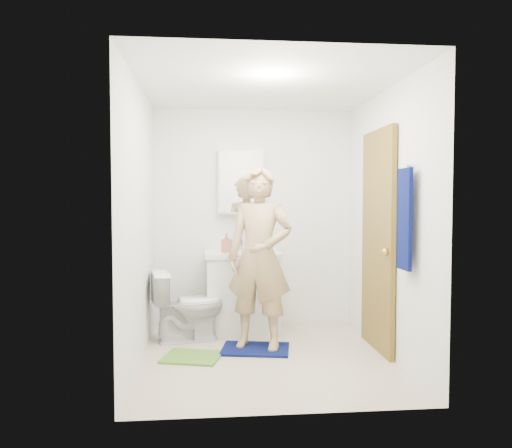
{
  "coord_description": "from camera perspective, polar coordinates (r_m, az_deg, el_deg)",
  "views": [
    {
      "loc": [
        -0.5,
        -4.36,
        1.4
      ],
      "look_at": [
        -0.07,
        0.25,
        1.18
      ],
      "focal_mm": 35.0,
      "sensor_mm": 36.0,
      "label": 1
    }
  ],
  "objects": [
    {
      "name": "floor",
      "position": [
        4.61,
        1.16,
        -15.07
      ],
      "size": [
        2.2,
        2.4,
        0.02
      ],
      "primitive_type": "cube",
      "color": "beige",
      "rests_on": "ground"
    },
    {
      "name": "ceiling",
      "position": [
        4.5,
        1.19,
        15.73
      ],
      "size": [
        2.2,
        2.4,
        0.02
      ],
      "primitive_type": "cube",
      "color": "white",
      "rests_on": "ground"
    },
    {
      "name": "wall_back",
      "position": [
        5.59,
        -0.24,
        0.7
      ],
      "size": [
        2.2,
        0.02,
        2.4
      ],
      "primitive_type": "cube",
      "color": "white",
      "rests_on": "ground"
    },
    {
      "name": "wall_front",
      "position": [
        3.19,
        3.65,
        -0.84
      ],
      "size": [
        2.2,
        0.02,
        2.4
      ],
      "primitive_type": "cube",
      "color": "white",
      "rests_on": "ground"
    },
    {
      "name": "wall_left",
      "position": [
        4.4,
        -13.33,
        0.08
      ],
      "size": [
        0.02,
        2.4,
        2.4
      ],
      "primitive_type": "cube",
      "color": "white",
      "rests_on": "ground"
    },
    {
      "name": "wall_right",
      "position": [
        4.65,
        14.9,
        0.2
      ],
      "size": [
        0.02,
        2.4,
        2.4
      ],
      "primitive_type": "cube",
      "color": "white",
      "rests_on": "ground"
    },
    {
      "name": "vanity_cabinet",
      "position": [
        5.38,
        -1.56,
        -7.97
      ],
      "size": [
        0.75,
        0.55,
        0.8
      ],
      "primitive_type": "cube",
      "color": "white",
      "rests_on": "floor"
    },
    {
      "name": "countertop",
      "position": [
        5.31,
        -1.57,
        -3.46
      ],
      "size": [
        0.79,
        0.59,
        0.05
      ],
      "primitive_type": "cube",
      "color": "white",
      "rests_on": "vanity_cabinet"
    },
    {
      "name": "sink_basin",
      "position": [
        5.31,
        -1.57,
        -3.3
      ],
      "size": [
        0.4,
        0.4,
        0.03
      ],
      "primitive_type": "cylinder",
      "color": "white",
      "rests_on": "countertop"
    },
    {
      "name": "faucet",
      "position": [
        5.48,
        -1.69,
        -2.37
      ],
      "size": [
        0.03,
        0.03,
        0.12
      ],
      "primitive_type": "cylinder",
      "color": "silver",
      "rests_on": "countertop"
    },
    {
      "name": "medicine_cabinet",
      "position": [
        5.51,
        -1.73,
        4.83
      ],
      "size": [
        0.5,
        0.12,
        0.7
      ],
      "primitive_type": "cube",
      "color": "white",
      "rests_on": "wall_back"
    },
    {
      "name": "mirror_panel",
      "position": [
        5.45,
        -1.69,
        4.86
      ],
      "size": [
        0.46,
        0.01,
        0.66
      ],
      "primitive_type": "cube",
      "color": "white",
      "rests_on": "wall_back"
    },
    {
      "name": "door",
      "position": [
        4.78,
        13.74,
        -1.82
      ],
      "size": [
        0.05,
        0.8,
        2.05
      ],
      "primitive_type": "cube",
      "color": "olive",
      "rests_on": "ground"
    },
    {
      "name": "door_knob",
      "position": [
        4.48,
        14.59,
        -3.1
      ],
      "size": [
        0.07,
        0.07,
        0.07
      ],
      "primitive_type": "sphere",
      "color": "gold",
      "rests_on": "door"
    },
    {
      "name": "towel",
      "position": [
        4.09,
        16.62,
        0.54
      ],
      "size": [
        0.03,
        0.24,
        0.8
      ],
      "primitive_type": "cube",
      "color": "#081250",
      "rests_on": "wall_right"
    },
    {
      "name": "towel_hook",
      "position": [
        4.11,
        17.22,
        6.4
      ],
      "size": [
        0.06,
        0.02,
        0.02
      ],
      "primitive_type": "cylinder",
      "rotation": [
        0.0,
        1.57,
        0.0
      ],
      "color": "silver",
      "rests_on": "wall_right"
    },
    {
      "name": "toilet",
      "position": [
        5.06,
        -7.81,
        -9.21
      ],
      "size": [
        0.76,
        0.52,
        0.71
      ],
      "primitive_type": "imported",
      "rotation": [
        0.0,
        0.0,
        1.77
      ],
      "color": "white",
      "rests_on": "floor"
    },
    {
      "name": "bath_mat",
      "position": [
        4.79,
        -0.07,
        -14.1
      ],
      "size": [
        0.69,
        0.55,
        0.02
      ],
      "primitive_type": "cube",
      "rotation": [
        0.0,
        0.0,
        -0.18
      ],
      "color": "#081250",
      "rests_on": "floor"
    },
    {
      "name": "green_rug",
      "position": [
        4.61,
        -7.34,
        -14.83
      ],
      "size": [
        0.58,
        0.53,
        0.02
      ],
      "primitive_type": "cube",
      "rotation": [
        0.0,
        0.0,
        -0.26
      ],
      "color": "#5B9632",
      "rests_on": "floor"
    },
    {
      "name": "soap_dispenser",
      "position": [
        5.24,
        -3.39,
        -2.17
      ],
      "size": [
        0.11,
        0.12,
        0.2
      ],
      "primitive_type": "imported",
      "rotation": [
        0.0,
        0.0,
        -0.3
      ],
      "color": "#AC5950",
      "rests_on": "countertop"
    },
    {
      "name": "toothbrush_cup",
      "position": [
        5.44,
        -0.51,
        -2.5
      ],
      "size": [
        0.14,
        0.14,
        0.1
      ],
      "primitive_type": "imported",
      "rotation": [
        0.0,
        0.0,
        -0.07
      ],
      "color": "#73397D",
      "rests_on": "countertop"
    },
    {
      "name": "man",
      "position": [
        4.64,
        0.42,
        -3.85
      ],
      "size": [
        0.72,
        0.6,
        1.69
      ],
      "primitive_type": "imported",
      "rotation": [
        0.0,
        0.0,
        -0.37
      ],
      "color": "tan",
      "rests_on": "bath_mat"
    }
  ]
}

